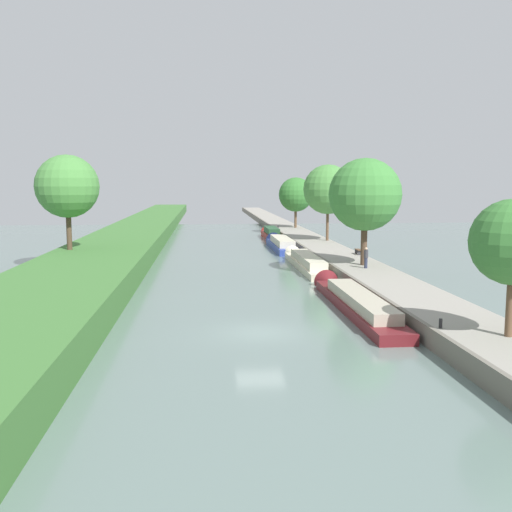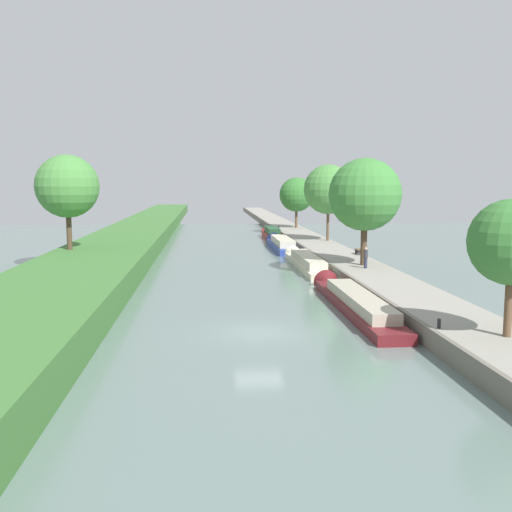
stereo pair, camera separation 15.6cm
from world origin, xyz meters
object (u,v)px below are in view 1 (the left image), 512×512
at_px(mooring_bollard_far, 278,227).
at_px(park_bench, 359,251).
at_px(narrowboat_red, 271,234).
at_px(narrowboat_cream, 305,262).
at_px(mooring_bollard_near, 441,323).
at_px(narrowboat_maroon, 354,301).
at_px(person_walking, 366,257).
at_px(narrowboat_blue, 280,244).

xyz_separation_m(mooring_bollard_far, park_bench, (3.60, -31.91, 0.12)).
bearing_deg(narrowboat_red, mooring_bollard_far, 71.29).
bearing_deg(narrowboat_cream, mooring_bollard_near, -86.33).
xyz_separation_m(narrowboat_maroon, narrowboat_cream, (0.09, 17.73, 0.02)).
bearing_deg(park_bench, narrowboat_cream, -167.22).
xyz_separation_m(person_walking, park_bench, (1.80, 8.81, -0.53)).
distance_m(person_walking, mooring_bollard_far, 40.77).
relative_size(narrowboat_cream, narrowboat_blue, 1.11).
bearing_deg(narrowboat_blue, narrowboat_maroon, -89.62).
height_order(person_walking, mooring_bollard_far, person_walking).
xyz_separation_m(mooring_bollard_near, park_bench, (3.60, 27.73, 0.12)).
distance_m(mooring_bollard_near, mooring_bollard_far, 59.65).
bearing_deg(mooring_bollard_far, narrowboat_cream, -92.94).
bearing_deg(narrowboat_blue, person_walking, -80.42).
xyz_separation_m(person_walking, mooring_bollard_near, (-1.80, -18.92, -0.65)).
bearing_deg(park_bench, narrowboat_blue, 112.13).
bearing_deg(park_bench, mooring_bollard_far, 96.43).
xyz_separation_m(narrowboat_maroon, person_walking, (3.60, 10.13, 1.35)).
distance_m(narrowboat_red, park_bench, 27.54).
height_order(person_walking, park_bench, person_walking).
distance_m(narrowboat_cream, narrowboat_red, 28.23).
xyz_separation_m(narrowboat_cream, person_walking, (3.51, -7.60, 1.34)).
distance_m(narrowboat_red, person_walking, 36.02).
height_order(narrowboat_cream, person_walking, person_walking).
distance_m(narrowboat_cream, narrowboat_blue, 15.00).
bearing_deg(mooring_bollard_far, person_walking, -87.46).
relative_size(narrowboat_cream, park_bench, 10.54).
distance_m(narrowboat_blue, park_bench, 14.91).
bearing_deg(mooring_bollard_near, narrowboat_blue, 92.77).
relative_size(narrowboat_maroon, narrowboat_blue, 1.16).
xyz_separation_m(narrowboat_blue, person_walking, (3.81, -22.61, 1.27)).
height_order(narrowboat_maroon, park_bench, park_bench).
bearing_deg(narrowboat_red, narrowboat_maroon, -90.17).
distance_m(narrowboat_maroon, person_walking, 10.83).
relative_size(person_walking, park_bench, 1.11).
distance_m(mooring_bollard_near, park_bench, 27.96).
relative_size(narrowboat_blue, narrowboat_red, 1.32).
distance_m(narrowboat_red, mooring_bollard_near, 54.79).
bearing_deg(narrowboat_blue, park_bench, -67.87).
height_order(narrowboat_maroon, narrowboat_blue, narrowboat_blue).
bearing_deg(park_bench, mooring_bollard_near, -97.40).
distance_m(narrowboat_maroon, narrowboat_blue, 32.73).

